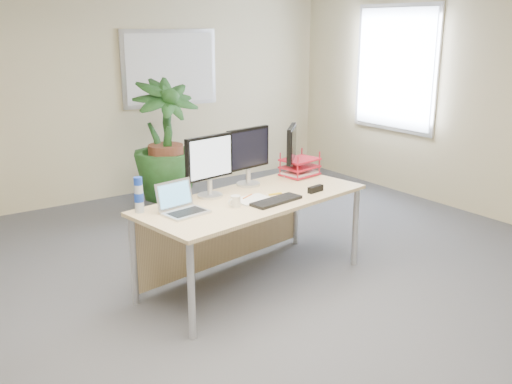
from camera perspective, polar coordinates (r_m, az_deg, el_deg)
floor at (r=3.95m, az=2.95°, el=-15.22°), size 8.00×8.00×0.00m
back_wall at (r=7.01m, az=-17.57°, el=9.71°), size 7.00×0.04×2.70m
whiteboard at (r=7.40m, az=-8.58°, el=12.15°), size 1.30×0.04×0.95m
window at (r=7.45m, az=13.74°, el=11.90°), size 0.04×1.30×1.55m
desk at (r=4.69m, az=-1.20°, el=-2.12°), size 2.03×1.11×0.74m
floor_plant at (r=6.55m, az=-9.03°, el=4.53°), size 0.89×0.89×1.50m
monitor_left at (r=4.53m, az=-4.69°, el=2.99°), size 0.45×0.20×0.50m
monitor_right at (r=4.85m, az=-0.78°, el=3.94°), size 0.45×0.20×0.50m
monitor_dark at (r=5.17m, az=3.57°, el=4.45°), size 0.32×0.32×0.46m
laptop at (r=4.23m, az=-7.52°, el=-1.27°), size 0.35×0.32×0.22m
keyboard at (r=4.45m, az=2.05°, el=-0.88°), size 0.46×0.22×0.02m
coffee_mug at (r=4.33m, az=-2.09°, el=-0.93°), size 0.11×0.08×0.09m
spiral_notebook at (r=4.50m, az=-0.34°, el=-0.76°), size 0.29×0.22×0.01m
orange_pen at (r=4.55m, az=-0.86°, el=-0.43°), size 0.13×0.07×0.01m
yellow_highlighter at (r=4.65m, az=1.93°, el=-0.18°), size 0.12×0.02×0.02m
water_bottle at (r=4.26m, az=-11.64°, el=-0.36°), size 0.07×0.07×0.27m
letter_tray at (r=5.23m, az=4.39°, el=2.38°), size 0.36×0.29×0.15m
stapler at (r=4.74m, az=5.97°, el=0.30°), size 0.16×0.07×0.05m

